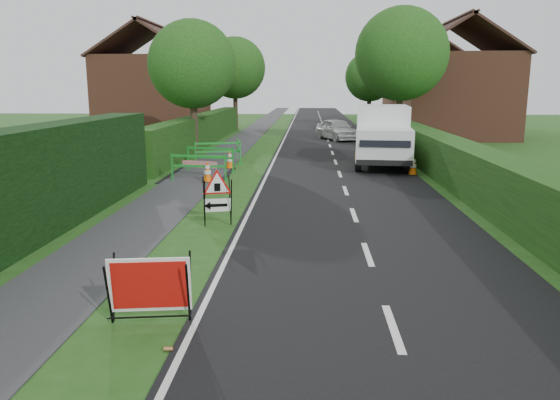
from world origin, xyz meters
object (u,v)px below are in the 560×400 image
object	(u,v)px
red_rect_sign	(150,286)
works_van	(382,134)
triangle_sign	(216,193)
hatchback_car	(337,129)

from	to	relation	value
red_rect_sign	works_van	xyz separation A→B (m)	(5.46, 16.61, 0.80)
red_rect_sign	triangle_sign	world-z (taller)	triangle_sign
triangle_sign	works_van	distance (m)	12.26
triangle_sign	works_van	size ratio (longest dim) A/B	0.20
triangle_sign	hatchback_car	distance (m)	22.93
red_rect_sign	works_van	bearing A→B (deg)	63.90
red_rect_sign	hatchback_car	bearing A→B (deg)	73.84
red_rect_sign	hatchback_car	distance (m)	28.51
hatchback_car	triangle_sign	bearing A→B (deg)	-122.46
red_rect_sign	triangle_sign	size ratio (longest dim) A/B	1.03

